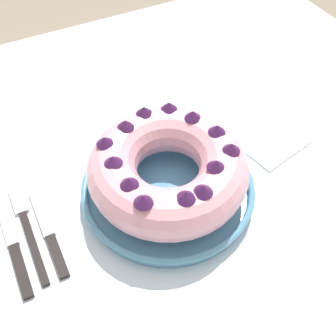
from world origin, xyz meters
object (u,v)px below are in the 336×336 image
Objects in this scene: serving_knife at (14,247)px; bundt_cake at (168,167)px; fork at (27,226)px; serving_dish at (168,188)px; cake_knife at (51,238)px; napkin at (274,143)px.

bundt_cake is at bearing -2.00° from serving_knife.
serving_knife is at bearing -131.31° from fork.
serving_dish is 1.39× the size of serving_knife.
fork is at bearing 169.18° from bundt_cake.
napkin is (0.47, 0.01, -0.00)m from cake_knife.
cake_knife is 0.47m from napkin.
serving_dish is at bearing -2.00° from serving_knife.
napkin is at bearing 2.64° from serving_dish.
bundt_cake is 0.26m from napkin.
bundt_cake is 1.32× the size of fork.
cake_knife is 1.43× the size of napkin.
bundt_cake reaches higher than serving_knife.
serving_knife is at bearing 176.74° from serving_dish.
serving_dish is at bearing -3.46° from cake_knife.
serving_dish is at bearing -177.36° from napkin.
fork is 0.04m from serving_knife.
serving_dish is 0.25m from fork.
serving_dish is at bearing -26.69° from bundt_cake.
serving_knife is 0.53m from napkin.
bundt_cake is at bearing -3.45° from cake_knife.
cake_knife is (0.03, -0.04, -0.00)m from fork.
serving_dish is 1.68× the size of cake_knife.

